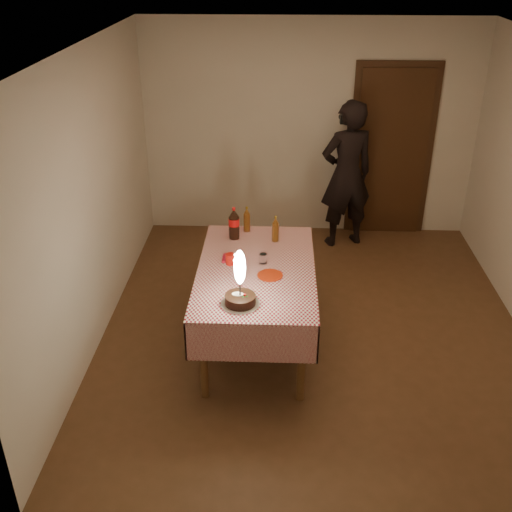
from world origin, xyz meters
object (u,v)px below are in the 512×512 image
birthday_cake (240,289)px  red_cup (230,259)px  dining_table (256,279)px  amber_bottle_left (247,220)px  cola_bottle (234,224)px  photographer (347,175)px  red_plate (270,275)px  amber_bottle_right (275,230)px  clear_cup (263,259)px

birthday_cake → red_cup: bearing=101.5°
dining_table → amber_bottle_left: amber_bottle_left is taller
cola_bottle → photographer: (1.21, 1.57, -0.07)m
amber_bottle_left → photographer: photographer is taller
birthday_cake → red_cup: birthday_cake is taller
cola_bottle → photographer: 1.98m
dining_table → cola_bottle: 0.68m
birthday_cake → red_plate: birthday_cake is taller
red_plate → cola_bottle: cola_bottle is taller
amber_bottle_left → photographer: (1.10, 1.40, -0.03)m
amber_bottle_right → birthday_cake: bearing=-103.0°
dining_table → photographer: bearing=65.7°
amber_bottle_left → photographer: size_ratio=0.14×
red_cup → clear_cup: red_cup is taller
amber_bottle_right → cola_bottle: bearing=173.7°
red_plate → amber_bottle_left: bearing=105.6°
clear_cup → amber_bottle_left: size_ratio=0.35×
amber_bottle_right → amber_bottle_left: bearing=143.2°
clear_cup → dining_table: bearing=-120.9°
dining_table → red_cup: (-0.23, 0.06, 0.16)m
photographer → amber_bottle_left: bearing=-128.0°
birthday_cake → red_plate: bearing=64.0°
red_cup → amber_bottle_right: amber_bottle_right is taller
birthday_cake → amber_bottle_right: bearing=77.0°
amber_bottle_left → clear_cup: bearing=-74.7°
photographer → red_plate: bearing=-110.5°
amber_bottle_left → photographer: 1.78m
dining_table → clear_cup: 0.19m
amber_bottle_right → photographer: size_ratio=0.14×
amber_bottle_right → photographer: bearing=63.2°
red_cup → amber_bottle_right: (0.39, 0.48, 0.07)m
clear_cup → photographer: bearing=66.0°
dining_table → photographer: 2.37m
birthday_cake → red_plate: 0.53m
red_plate → cola_bottle: (-0.36, 0.71, 0.15)m
cola_bottle → dining_table: bearing=-68.1°
red_plate → amber_bottle_left: size_ratio=0.86×
cola_bottle → amber_bottle_left: size_ratio=1.25×
red_cup → amber_bottle_left: bearing=81.0°
red_plate → clear_cup: bearing=106.5°
amber_bottle_left → red_plate: bearing=-74.4°
red_cup → amber_bottle_left: size_ratio=0.39×
red_cup → amber_bottle_right: 0.62m
birthday_cake → red_cup: size_ratio=4.74×
amber_bottle_right → dining_table: bearing=-106.3°
red_plate → cola_bottle: size_ratio=0.69×
dining_table → amber_bottle_right: amber_bottle_right is taller
dining_table → red_cup: size_ratio=17.20×
birthday_cake → red_cup: (-0.13, 0.65, -0.08)m
clear_cup → photographer: 2.26m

